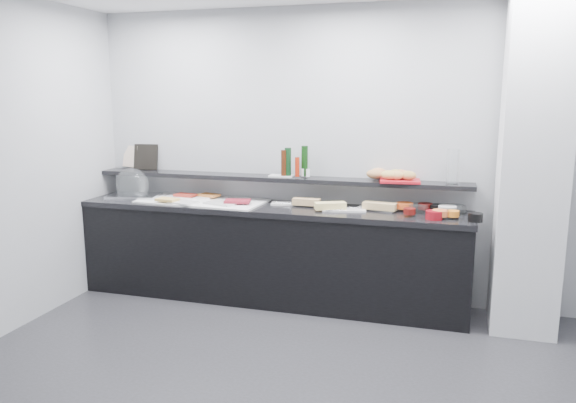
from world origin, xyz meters
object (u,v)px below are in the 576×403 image
(carafe, at_px, (453,167))
(sandwich_plate_mid, at_px, (344,210))
(condiment_tray, at_px, (281,176))
(cloche_base, at_px, (134,196))
(bread_tray, at_px, (400,181))
(framed_print, at_px, (146,157))

(carafe, bearing_deg, sandwich_plate_mid, -168.38)
(condiment_tray, height_order, carafe, carafe)
(cloche_base, xyz_separation_m, bread_tray, (2.56, 0.17, 0.24))
(cloche_base, height_order, carafe, carafe)
(sandwich_plate_mid, height_order, bread_tray, bread_tray)
(condiment_tray, distance_m, bread_tray, 1.10)
(cloche_base, distance_m, framed_print, 0.45)
(bread_tray, bearing_deg, cloche_base, 177.61)
(framed_print, xyz_separation_m, condiment_tray, (1.47, -0.07, -0.12))
(condiment_tray, distance_m, carafe, 1.55)
(sandwich_plate_mid, bearing_deg, carafe, 0.04)
(condiment_tray, bearing_deg, framed_print, 174.14)
(carafe, bearing_deg, bread_tray, -178.89)
(carafe, bearing_deg, condiment_tray, 178.90)
(condiment_tray, bearing_deg, bread_tray, -5.27)
(framed_print, distance_m, carafe, 3.01)
(cloche_base, distance_m, condiment_tray, 1.49)
(sandwich_plate_mid, distance_m, framed_print, 2.16)
(cloche_base, xyz_separation_m, carafe, (3.00, 0.18, 0.38))
(framed_print, bearing_deg, cloche_base, -94.00)
(condiment_tray, relative_size, bread_tray, 0.65)
(condiment_tray, xyz_separation_m, carafe, (1.54, -0.03, 0.14))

